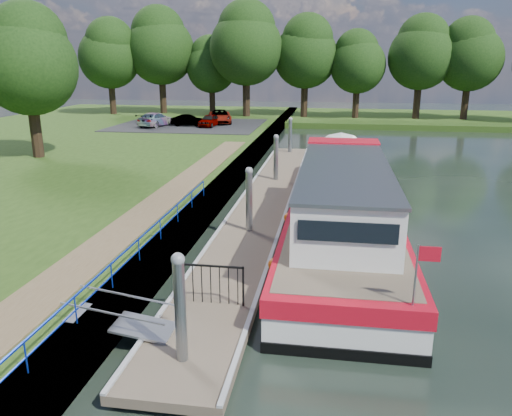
% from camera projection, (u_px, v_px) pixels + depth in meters
% --- Properties ---
extents(ground, '(160.00, 160.00, 0.00)m').
position_uv_depth(ground, '(189.00, 362.00, 11.75)').
color(ground, black).
rests_on(ground, ground).
extents(bank_edge, '(1.10, 90.00, 0.78)m').
position_uv_depth(bank_edge, '(222.00, 188.00, 26.24)').
color(bank_edge, '#473D2D').
rests_on(bank_edge, ground).
extents(far_bank, '(60.00, 18.00, 0.60)m').
position_uv_depth(far_bank, '(410.00, 119.00, 59.20)').
color(far_bank, '#243F12').
rests_on(far_bank, ground).
extents(footpath, '(1.60, 40.00, 0.05)m').
position_uv_depth(footpath, '(138.00, 219.00, 19.76)').
color(footpath, brown).
rests_on(footpath, riverbank).
extents(carpark, '(14.00, 12.00, 0.06)m').
position_uv_depth(carpark, '(189.00, 125.00, 49.18)').
color(carpark, black).
rests_on(carpark, riverbank).
extents(blue_fence, '(0.04, 18.04, 0.72)m').
position_uv_depth(blue_fence, '(126.00, 256.00, 14.63)').
color(blue_fence, '#0C2DBF').
rests_on(blue_fence, riverbank).
extents(pontoon, '(2.50, 30.00, 0.56)m').
position_uv_depth(pontoon, '(265.00, 205.00, 24.03)').
color(pontoon, brown).
rests_on(pontoon, ground).
extents(mooring_piles, '(0.30, 27.30, 3.55)m').
position_uv_depth(mooring_piles, '(265.00, 182.00, 23.72)').
color(mooring_piles, gray).
rests_on(mooring_piles, ground).
extents(gangway, '(2.58, 1.00, 0.92)m').
position_uv_depth(gangway, '(122.00, 322.00, 12.33)').
color(gangway, '#A5A8AD').
rests_on(gangway, ground).
extents(gate_panel, '(1.85, 0.05, 1.15)m').
position_uv_depth(gate_panel, '(211.00, 279.00, 13.52)').
color(gate_panel, black).
rests_on(gate_panel, ground).
extents(barge, '(4.36, 21.15, 4.78)m').
position_uv_depth(barge, '(342.00, 200.00, 21.36)').
color(barge, black).
rests_on(barge, ground).
extents(horizon_trees, '(54.38, 10.03, 12.87)m').
position_uv_depth(horizon_trees, '(294.00, 51.00, 55.90)').
color(horizon_trees, '#332316').
rests_on(horizon_trees, ground).
extents(bank_tree_a, '(6.12, 6.12, 9.72)m').
position_uv_depth(bank_tree_a, '(28.00, 58.00, 31.17)').
color(bank_tree_a, '#332316').
rests_on(bank_tree_a, riverbank).
extents(car_a, '(1.78, 3.53, 1.15)m').
position_uv_depth(car_a, '(210.00, 120.00, 47.71)').
color(car_a, '#999999').
rests_on(car_a, carpark).
extents(car_b, '(3.27, 1.21, 1.07)m').
position_uv_depth(car_b, '(188.00, 120.00, 48.08)').
color(car_b, '#999999').
rests_on(car_b, carpark).
extents(car_c, '(2.68, 4.79, 1.31)m').
position_uv_depth(car_c, '(155.00, 119.00, 47.82)').
color(car_c, '#999999').
rests_on(car_c, carpark).
extents(car_d, '(3.31, 5.10, 1.31)m').
position_uv_depth(car_d, '(220.00, 117.00, 50.17)').
color(car_d, '#999999').
rests_on(car_d, carpark).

